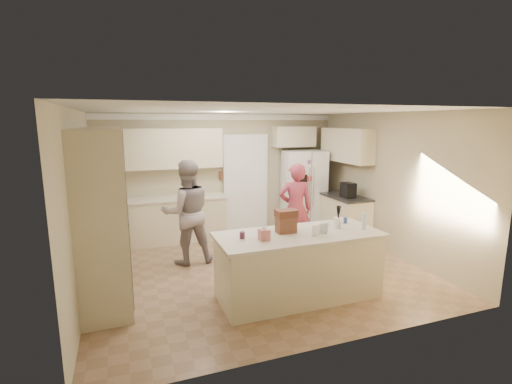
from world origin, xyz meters
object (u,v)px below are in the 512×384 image
object	(u,v)px
coffee_maker	(348,190)
utensil_crock	(338,223)
refrigerator	(303,191)
island_base	(298,267)
teen_boy	(187,212)
tissue_box	(264,235)
dollhouse_body	(286,225)
teen_girl	(295,209)

from	to	relation	value
coffee_maker	utensil_crock	distance (m)	2.32
refrigerator	island_base	distance (m)	3.39
teen_boy	tissue_box	bearing A→B (deg)	108.04
tissue_box	teen_boy	world-z (taller)	teen_boy
dollhouse_body	teen_girl	distance (m)	1.74
utensil_crock	dollhouse_body	xyz separation A→B (m)	(-0.80, 0.05, 0.04)
coffee_maker	island_base	bearing A→B (deg)	-137.17
dollhouse_body	refrigerator	bearing A→B (deg)	58.74
teen_boy	teen_girl	world-z (taller)	teen_boy
refrigerator	coffee_maker	distance (m)	1.17
tissue_box	dollhouse_body	distance (m)	0.45
coffee_maker	utensil_crock	size ratio (longest dim) A/B	2.00
refrigerator	dollhouse_body	xyz separation A→B (m)	(-1.73, -2.86, 0.14)
island_base	teen_girl	xyz separation A→B (m)	(0.73, 1.60, 0.41)
coffee_maker	teen_boy	xyz separation A→B (m)	(-3.28, -0.08, -0.17)
tissue_box	teen_girl	size ratio (longest dim) A/B	0.08
utensil_crock	dollhouse_body	distance (m)	0.80
refrigerator	island_base	world-z (taller)	refrigerator
teen_boy	refrigerator	bearing A→B (deg)	-159.40
teen_boy	island_base	bearing A→B (deg)	122.61
dollhouse_body	teen_boy	bearing A→B (deg)	122.09
refrigerator	island_base	size ratio (longest dim) A/B	0.82
teen_boy	teen_girl	distance (m)	1.97
tissue_box	teen_boy	bearing A→B (deg)	109.46
utensil_crock	teen_girl	bearing A→B (deg)	87.19
coffee_maker	tissue_box	distance (m)	3.28
refrigerator	teen_boy	bearing A→B (deg)	-148.45
island_base	teen_boy	xyz separation A→B (m)	(-1.23, 1.82, 0.46)
island_base	tissue_box	xyz separation A→B (m)	(-0.55, -0.10, 0.56)
coffee_maker	teen_boy	bearing A→B (deg)	-178.59
coffee_maker	teen_girl	distance (m)	1.38
refrigerator	teen_girl	xyz separation A→B (m)	(-0.86, -1.36, -0.05)
refrigerator	coffee_maker	xyz separation A→B (m)	(0.47, -1.06, 0.17)
coffee_maker	teen_boy	world-z (taller)	teen_boy
teen_girl	refrigerator	bearing A→B (deg)	-106.20
coffee_maker	island_base	xyz separation A→B (m)	(-2.05, -1.90, -0.63)
teen_girl	coffee_maker	bearing A→B (deg)	-151.06
utensil_crock	teen_boy	distance (m)	2.58
refrigerator	tissue_box	bearing A→B (deg)	-115.39
teen_girl	teen_boy	bearing A→B (deg)	9.60
utensil_crock	teen_girl	size ratio (longest dim) A/B	0.09
dollhouse_body	teen_girl	bearing A→B (deg)	59.68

